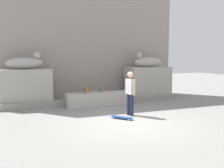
# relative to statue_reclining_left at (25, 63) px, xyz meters

# --- Properties ---
(ground_plane) EXTENTS (40.00, 40.00, 0.00)m
(ground_plane) POSITION_rel_statue_reclining_left_xyz_m (3.07, -4.29, -1.95)
(ground_plane) COLOR gray
(facade_wall) EXTENTS (9.97, 0.60, 6.48)m
(facade_wall) POSITION_rel_statue_reclining_left_xyz_m (3.07, 1.24, 1.29)
(facade_wall) COLOR gray
(facade_wall) RESTS_ON ground_plane
(pedestal_left) EXTENTS (2.26, 1.19, 1.67)m
(pedestal_left) POSITION_rel_statue_reclining_left_xyz_m (-0.04, -0.00, -1.12)
(pedestal_left) COLOR #A39E93
(pedestal_left) RESTS_ON ground_plane
(pedestal_right) EXTENTS (2.26, 1.19, 1.67)m
(pedestal_right) POSITION_rel_statue_reclining_left_xyz_m (6.17, -0.00, -1.12)
(pedestal_right) COLOR #A39E93
(pedestal_right) RESTS_ON ground_plane
(statue_reclining_left) EXTENTS (1.63, 0.66, 0.78)m
(statue_reclining_left) POSITION_rel_statue_reclining_left_xyz_m (0.00, 0.00, 0.00)
(statue_reclining_left) COLOR #ADA79E
(statue_reclining_left) RESTS_ON pedestal_left
(statue_reclining_right) EXTENTS (1.61, 0.59, 0.78)m
(statue_reclining_right) POSITION_rel_statue_reclining_left_xyz_m (6.13, -0.00, 0.00)
(statue_reclining_right) COLOR #ADA79E
(statue_reclining_right) RESTS_ON pedestal_right
(ledge_block) EXTENTS (2.98, 0.71, 0.61)m
(ledge_block) POSITION_rel_statue_reclining_left_xyz_m (3.07, -1.08, -1.65)
(ledge_block) COLOR #A39E93
(ledge_block) RESTS_ON ground_plane
(skater) EXTENTS (0.27, 0.53, 1.67)m
(skater) POSITION_rel_statue_reclining_left_xyz_m (3.59, -3.29, -1.03)
(skater) COLOR #1E233F
(skater) RESTS_ON ground_plane
(skateboard) EXTENTS (0.68, 0.73, 0.08)m
(skateboard) POSITION_rel_statue_reclining_left_xyz_m (3.07, -3.72, -1.89)
(skateboard) COLOR navy
(skateboard) RESTS_ON ground_plane
(bottle_green) EXTENTS (0.07, 0.07, 0.26)m
(bottle_green) POSITION_rel_statue_reclining_left_xyz_m (3.18, -0.96, -1.24)
(bottle_green) COLOR #1E722D
(bottle_green) RESTS_ON ledge_block
(bottle_orange) EXTENTS (0.08, 0.08, 0.28)m
(bottle_orange) POSITION_rel_statue_reclining_left_xyz_m (2.54, -0.87, -1.23)
(bottle_orange) COLOR orange
(bottle_orange) RESTS_ON ledge_block
(bottle_brown) EXTENTS (0.06, 0.06, 0.32)m
(bottle_brown) POSITION_rel_statue_reclining_left_xyz_m (2.38, -1.18, -1.21)
(bottle_brown) COLOR #593314
(bottle_brown) RESTS_ON ledge_block
(stair_step) EXTENTS (8.47, 0.50, 0.27)m
(stair_step) POSITION_rel_statue_reclining_left_xyz_m (3.07, -0.62, -1.82)
(stair_step) COLOR gray
(stair_step) RESTS_ON ground_plane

